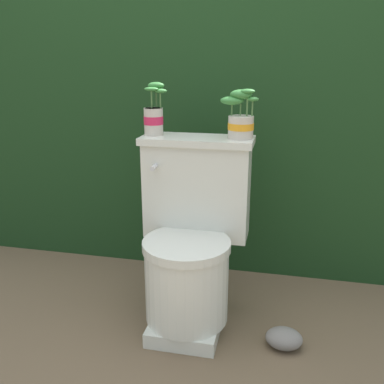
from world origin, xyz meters
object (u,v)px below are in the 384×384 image
Objects in this scene: toilet at (191,243)px; potted_plant_left at (154,116)px; garden_stone at (284,338)px; potted_plant_midleft at (240,118)px.

potted_plant_left is at bearing 145.93° from toilet.
toilet is 0.54m from garden_stone.
potted_plant_left is 0.37m from potted_plant_midleft.
potted_plant_midleft is (0.37, -0.00, -0.00)m from potted_plant_left.
potted_plant_left is at bearing 157.78° from garden_stone.
garden_stone is at bearing -22.22° from potted_plant_left.
toilet is 5.41× the size of garden_stone.
garden_stone is (0.24, -0.25, -0.86)m from potted_plant_midleft.
potted_plant_left reaches higher than garden_stone.
potted_plant_left reaches higher than potted_plant_midleft.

